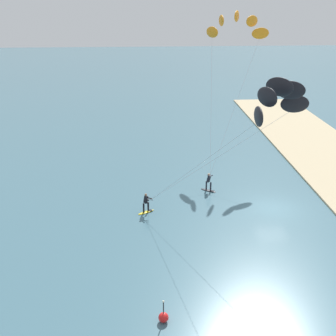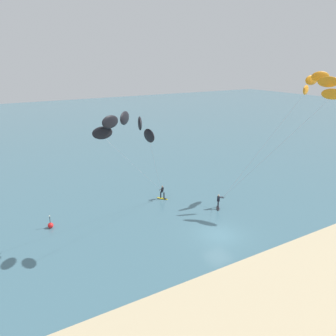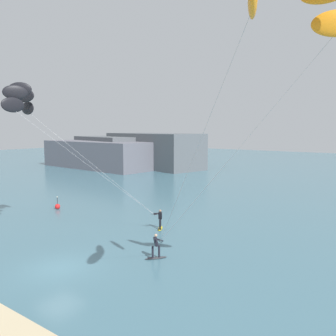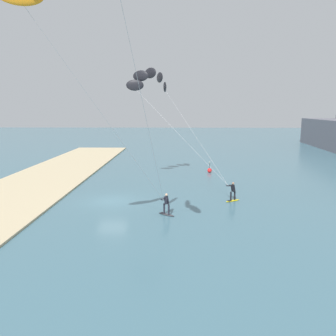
% 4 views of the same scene
% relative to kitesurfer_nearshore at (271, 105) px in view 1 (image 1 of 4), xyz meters
% --- Properties ---
extents(ground_plane, '(240.00, 240.00, 0.00)m').
position_rel_kitesurfer_nearshore_xyz_m(ground_plane, '(7.86, -3.17, -10.56)').
color(ground_plane, '#426B7A').
extents(kitesurfer_nearshore, '(10.85, 10.79, 12.22)m').
position_rel_kitesurfer_nearshore_xyz_m(kitesurfer_nearshore, '(0.00, 0.00, 0.00)').
color(kitesurfer_nearshore, yellow).
rests_on(kitesurfer_nearshore, ground).
extents(kitesurfer_mid_water, '(12.42, 7.86, 15.01)m').
position_rel_kitesurfer_nearshore_xyz_m(kitesurfer_mid_water, '(21.24, -2.03, 2.64)').
color(kitesurfer_mid_water, '#333338').
rests_on(kitesurfer_mid_water, ground).
extents(marker_buoy, '(0.56, 0.56, 1.38)m').
position_rel_kitesurfer_nearshore_xyz_m(marker_buoy, '(-5.78, 6.70, -10.26)').
color(marker_buoy, red).
rests_on(marker_buoy, ground).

